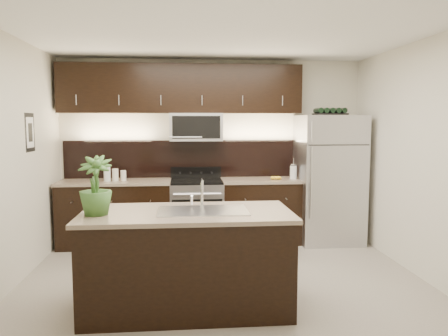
# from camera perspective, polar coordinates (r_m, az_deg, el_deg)

# --- Properties ---
(ground) EXTENTS (4.50, 4.50, 0.00)m
(ground) POSITION_cam_1_polar(r_m,az_deg,el_deg) (4.95, 0.02, -14.94)
(ground) COLOR gray
(ground) RESTS_ON ground
(room_walls) EXTENTS (4.52, 4.02, 2.71)m
(room_walls) POSITION_cam_1_polar(r_m,az_deg,el_deg) (4.58, -1.33, 5.06)
(room_walls) COLOR beige
(room_walls) RESTS_ON ground
(counter_run) EXTENTS (3.51, 0.65, 0.94)m
(counter_run) POSITION_cam_1_polar(r_m,az_deg,el_deg) (6.43, -5.43, -5.70)
(counter_run) COLOR black
(counter_run) RESTS_ON ground
(upper_fixtures) EXTENTS (3.49, 0.40, 1.66)m
(upper_fixtures) POSITION_cam_1_polar(r_m,az_deg,el_deg) (6.45, -5.33, 9.25)
(upper_fixtures) COLOR black
(upper_fixtures) RESTS_ON counter_run
(island) EXTENTS (1.96, 0.96, 0.94)m
(island) POSITION_cam_1_polar(r_m,az_deg,el_deg) (4.24, -4.81, -11.87)
(island) COLOR black
(island) RESTS_ON ground
(sink_faucet) EXTENTS (0.84, 0.50, 0.28)m
(sink_faucet) POSITION_cam_1_polar(r_m,az_deg,el_deg) (4.13, -2.78, -5.39)
(sink_faucet) COLOR silver
(sink_faucet) RESTS_ON island
(refrigerator) EXTENTS (0.90, 0.81, 1.87)m
(refrigerator) POSITION_cam_1_polar(r_m,az_deg,el_deg) (6.64, 13.47, -1.40)
(refrigerator) COLOR #B2B2B7
(refrigerator) RESTS_ON ground
(wine_rack) EXTENTS (0.46, 0.29, 0.11)m
(wine_rack) POSITION_cam_1_polar(r_m,az_deg,el_deg) (6.59, 13.68, 7.14)
(wine_rack) COLOR black
(wine_rack) RESTS_ON refrigerator
(plant) EXTENTS (0.30, 0.30, 0.53)m
(plant) POSITION_cam_1_polar(r_m,az_deg,el_deg) (4.07, -16.46, -2.20)
(plant) COLOR #376327
(plant) RESTS_ON island
(canisters) EXTENTS (0.31, 0.12, 0.21)m
(canisters) POSITION_cam_1_polar(r_m,az_deg,el_deg) (6.38, -14.26, -0.83)
(canisters) COLOR silver
(canisters) RESTS_ON counter_run
(french_press) EXTENTS (0.10, 0.10, 0.29)m
(french_press) POSITION_cam_1_polar(r_m,az_deg,el_deg) (6.49, 9.04, -0.46)
(french_press) COLOR silver
(french_press) RESTS_ON counter_run
(bananas) EXTENTS (0.17, 0.13, 0.05)m
(bananas) POSITION_cam_1_polar(r_m,az_deg,el_deg) (6.40, 6.35, -1.27)
(bananas) COLOR yellow
(bananas) RESTS_ON counter_run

